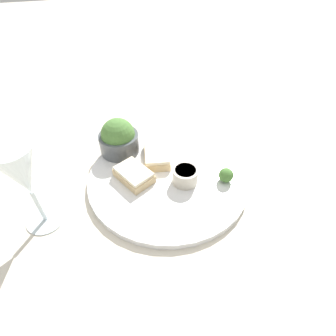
{
  "coord_description": "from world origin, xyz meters",
  "views": [
    {
      "loc": [
        0.39,
        -0.11,
        0.42
      ],
      "look_at": [
        0.0,
        0.0,
        0.03
      ],
      "focal_mm": 28.0,
      "sensor_mm": 36.0,
      "label": 1
    }
  ],
  "objects_px": {
    "cheese_toast_far": "(134,175)",
    "wine_glass": "(22,175)",
    "sauce_ramekin": "(185,175)",
    "salad_bowl": "(119,139)",
    "cheese_toast_near": "(157,155)"
  },
  "relations": [
    {
      "from": "sauce_ramekin",
      "to": "salad_bowl",
      "type": "bearing_deg",
      "value": -140.23
    },
    {
      "from": "wine_glass",
      "to": "sauce_ramekin",
      "type": "bearing_deg",
      "value": 92.48
    },
    {
      "from": "salad_bowl",
      "to": "cheese_toast_far",
      "type": "bearing_deg",
      "value": 8.19
    },
    {
      "from": "salad_bowl",
      "to": "cheese_toast_far",
      "type": "distance_m",
      "value": 0.11
    },
    {
      "from": "sauce_ramekin",
      "to": "cheese_toast_near",
      "type": "xyz_separation_m",
      "value": [
        -0.09,
        -0.04,
        -0.01
      ]
    },
    {
      "from": "cheese_toast_near",
      "to": "cheese_toast_far",
      "type": "xyz_separation_m",
      "value": [
        0.05,
        -0.06,
        -0.0
      ]
    },
    {
      "from": "cheese_toast_far",
      "to": "wine_glass",
      "type": "bearing_deg",
      "value": -74.88
    },
    {
      "from": "cheese_toast_near",
      "to": "cheese_toast_far",
      "type": "bearing_deg",
      "value": -50.69
    },
    {
      "from": "sauce_ramekin",
      "to": "cheese_toast_near",
      "type": "bearing_deg",
      "value": -155.44
    },
    {
      "from": "salad_bowl",
      "to": "wine_glass",
      "type": "height_order",
      "value": "wine_glass"
    },
    {
      "from": "sauce_ramekin",
      "to": "wine_glass",
      "type": "bearing_deg",
      "value": -87.52
    },
    {
      "from": "sauce_ramekin",
      "to": "wine_glass",
      "type": "xyz_separation_m",
      "value": [
        0.01,
        -0.29,
        0.09
      ]
    },
    {
      "from": "salad_bowl",
      "to": "cheese_toast_far",
      "type": "relative_size",
      "value": 0.96
    },
    {
      "from": "cheese_toast_near",
      "to": "wine_glass",
      "type": "relative_size",
      "value": 0.57
    },
    {
      "from": "cheese_toast_far",
      "to": "wine_glass",
      "type": "xyz_separation_m",
      "value": [
        0.05,
        -0.18,
        0.1
      ]
    }
  ]
}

